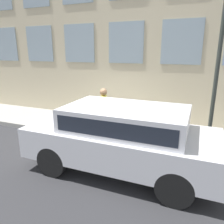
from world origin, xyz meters
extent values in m
plane|color=#2D2D30|center=(0.00, 0.00, 0.00)|extent=(80.00, 80.00, 0.00)
cube|color=#9E9B93|center=(1.20, 0.00, 0.09)|extent=(2.39, 60.00, 0.17)
cube|color=#8C9EA8|center=(2.37, -2.17, 3.39)|extent=(0.03, 1.47, 1.61)
cube|color=#8C9EA8|center=(2.37, 0.00, 3.39)|extent=(0.03, 1.47, 1.61)
cube|color=#8C9EA8|center=(2.37, 2.17, 3.39)|extent=(0.03, 1.47, 1.61)
cube|color=#8C9EA8|center=(2.37, 4.33, 3.39)|extent=(0.03, 1.47, 1.61)
cube|color=#8C9EA8|center=(2.37, 6.50, 3.39)|extent=(0.03, 1.47, 1.61)
cylinder|color=#2D7260|center=(0.35, -0.55, 0.19)|extent=(0.32, 0.32, 0.04)
cylinder|color=#2D7260|center=(0.35, -0.55, 0.50)|extent=(0.24, 0.24, 0.65)
sphere|color=#2C5D50|center=(0.35, -0.55, 0.83)|extent=(0.25, 0.25, 0.25)
cylinder|color=black|center=(0.35, -0.55, 0.90)|extent=(0.08, 0.08, 0.10)
cylinder|color=#2D7260|center=(0.35, -0.72, 0.58)|extent=(0.09, 0.10, 0.09)
cylinder|color=#2D7260|center=(0.35, -0.38, 0.58)|extent=(0.09, 0.10, 0.09)
cylinder|color=#998466|center=(0.49, 0.20, 0.56)|extent=(0.11, 0.11, 0.78)
cylinder|color=#998466|center=(0.65, 0.20, 0.56)|extent=(0.11, 0.11, 0.78)
cube|color=yellow|center=(0.57, 0.20, 1.24)|extent=(0.21, 0.15, 0.59)
cylinder|color=yellow|center=(0.42, 0.20, 1.26)|extent=(0.09, 0.09, 0.56)
cylinder|color=yellow|center=(0.72, 0.20, 1.26)|extent=(0.09, 0.09, 0.56)
sphere|color=#8C6647|center=(0.57, 0.20, 1.67)|extent=(0.26, 0.26, 0.26)
cylinder|color=black|center=(-2.37, 0.29, 0.40)|extent=(0.24, 0.79, 0.79)
cylinder|color=black|center=(-0.55, 0.29, 0.40)|extent=(0.24, 0.79, 0.79)
cylinder|color=black|center=(-2.37, -2.70, 0.40)|extent=(0.24, 0.79, 0.79)
cylinder|color=black|center=(-0.55, -2.70, 0.40)|extent=(0.24, 0.79, 0.79)
cube|color=silver|center=(-1.46, -1.21, 0.78)|extent=(2.05, 4.83, 0.78)
cube|color=silver|center=(-1.46, -1.33, 1.46)|extent=(1.81, 2.99, 0.58)
cube|color=#1E232D|center=(-1.46, -1.33, 1.46)|extent=(1.82, 2.75, 0.37)
cylinder|color=#2D332D|center=(0.63, -3.37, 0.23)|extent=(0.26, 0.26, 0.12)
cylinder|color=#2D332D|center=(0.63, -3.37, 2.52)|extent=(0.12, 0.12, 4.69)
camera|label=1|loc=(-6.39, -2.98, 3.09)|focal=35.00mm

